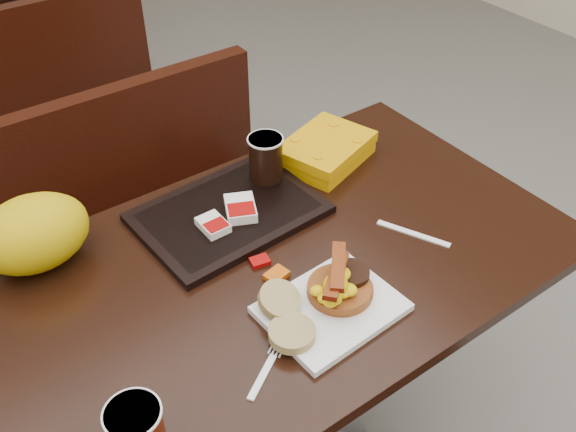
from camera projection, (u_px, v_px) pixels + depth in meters
table_near at (276, 377)px, 1.51m from camera, size 1.20×0.70×0.75m
bench_near_n at (145, 225)px, 1.96m from camera, size 1.00×0.46×0.72m
bench_far_s at (19, 75)px, 2.71m from camera, size 1.00×0.46×0.72m
platter at (331, 308)px, 1.17m from camera, size 0.25×0.20×0.01m
pancake_stack at (340, 288)px, 1.18m from camera, size 0.15×0.15×0.03m
sausage_patty at (351, 273)px, 1.19m from camera, size 0.08×0.08×0.01m
scrambled_eggs at (336, 286)px, 1.14m from camera, size 0.09×0.08×0.04m
bacon_strips at (336, 274)px, 1.12m from camera, size 0.14×0.14×0.01m
muffin_bottom at (292, 333)px, 1.10m from camera, size 0.10×0.10×0.02m
muffin_top at (279, 300)px, 1.15m from camera, size 0.10×0.10×0.04m
fork at (262, 377)px, 1.06m from camera, size 0.13×0.09×0.00m
knife at (413, 234)px, 1.34m from camera, size 0.08×0.15×0.00m
condiment_syrup at (276, 275)px, 1.24m from camera, size 0.05×0.04×0.01m
condiment_ketchup at (260, 261)px, 1.27m from camera, size 0.04×0.04×0.01m
tray at (229, 213)px, 1.38m from camera, size 0.39×0.29×0.02m
hashbrown_sleeve_left at (213, 225)px, 1.32m from camera, size 0.05×0.07×0.02m
hashbrown_sleeve_right at (241, 208)px, 1.36m from camera, size 0.09×0.10×0.02m
coffee_cup_far at (266, 158)px, 1.43m from camera, size 0.09×0.09×0.10m
clamshell at (326, 150)px, 1.53m from camera, size 0.25×0.22×0.06m
paper_bag at (34, 233)px, 1.23m from camera, size 0.23×0.19×0.15m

